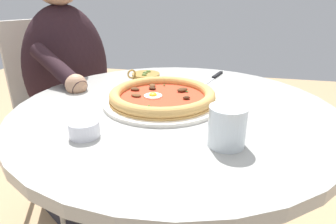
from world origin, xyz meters
TOP-DOWN VIEW (x-y plane):
  - dining_table at (0.00, 0.00)m, footprint 0.89×0.89m
  - pizza_on_plate at (0.04, -0.02)m, footprint 0.34×0.34m
  - water_glass at (-0.15, 0.20)m, footprint 0.08×0.08m
  - steak_knife at (-0.09, -0.32)m, footprint 0.07×0.20m
  - ramekin_capers at (0.16, 0.22)m, footprint 0.07×0.07m
  - olive_pan at (0.16, -0.25)m, footprint 0.10×0.11m
  - diner_person at (0.53, -0.33)m, footprint 0.44×0.53m
  - cafe_chair_diner at (0.65, -0.41)m, footprint 0.54×0.54m

SIDE VIEW (x-z plane):
  - diner_person at x=0.53m, z-range -0.06..1.09m
  - cafe_chair_diner at x=0.65m, z-range 0.09..1.00m
  - dining_table at x=0.00m, z-range 0.21..0.93m
  - steak_knife at x=-0.09m, z-range 0.72..0.73m
  - olive_pan at x=0.16m, z-range 0.71..0.75m
  - pizza_on_plate at x=0.04m, z-range 0.72..0.76m
  - ramekin_capers at x=0.16m, z-range 0.72..0.76m
  - water_glass at x=-0.15m, z-range 0.71..0.80m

